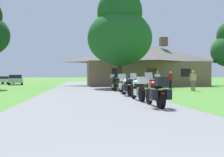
% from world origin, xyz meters
% --- Properties ---
extents(ground_plane, '(500.00, 500.00, 0.00)m').
position_xyz_m(ground_plane, '(0.00, 20.00, 0.00)').
color(ground_plane, '#4C8433').
extents(asphalt_driveway, '(6.40, 80.00, 0.06)m').
position_xyz_m(asphalt_driveway, '(0.00, 18.00, 0.03)').
color(asphalt_driveway, slate).
rests_on(asphalt_driveway, ground).
extents(motorcycle_red_nearest_to_camera, '(0.74, 2.08, 1.30)m').
position_xyz_m(motorcycle_red_nearest_to_camera, '(2.10, 8.62, 0.61)').
color(motorcycle_red_nearest_to_camera, black).
rests_on(motorcycle_red_nearest_to_camera, asphalt_driveway).
extents(motorcycle_white_second_in_row, '(0.66, 2.08, 1.30)m').
position_xyz_m(motorcycle_white_second_in_row, '(2.02, 11.37, 0.62)').
color(motorcycle_white_second_in_row, black).
rests_on(motorcycle_white_second_in_row, asphalt_driveway).
extents(motorcycle_white_third_in_row, '(0.83, 2.08, 1.30)m').
position_xyz_m(motorcycle_white_third_in_row, '(2.06, 14.37, 0.61)').
color(motorcycle_white_third_in_row, black).
rests_on(motorcycle_white_third_in_row, asphalt_driveway).
extents(motorcycle_yellow_fourth_in_row, '(0.77, 2.08, 1.30)m').
position_xyz_m(motorcycle_yellow_fourth_in_row, '(2.23, 17.01, 0.61)').
color(motorcycle_yellow_fourth_in_row, black).
rests_on(motorcycle_yellow_fourth_in_row, asphalt_driveway).
extents(motorcycle_red_farthest_in_row, '(0.66, 2.08, 1.30)m').
position_xyz_m(motorcycle_red_farthest_in_row, '(1.99, 20.01, 0.62)').
color(motorcycle_red_farthest_in_row, black).
rests_on(motorcycle_red_farthest_in_row, asphalt_driveway).
extents(stone_lodge, '(15.00, 8.00, 6.16)m').
position_xyz_m(stone_lodge, '(7.37, 32.10, 2.71)').
color(stone_lodge, brown).
rests_on(stone_lodge, ground).
extents(bystander_red_shirt_near_lodge, '(0.34, 0.52, 1.67)m').
position_xyz_m(bystander_red_shirt_near_lodge, '(7.89, 23.68, 0.93)').
color(bystander_red_shirt_near_lodge, black).
rests_on(bystander_red_shirt_near_lodge, ground).
extents(bystander_white_shirt_beside_signpost, '(0.55, 0.24, 1.69)m').
position_xyz_m(bystander_white_shirt_beside_signpost, '(6.34, 22.84, 0.95)').
color(bystander_white_shirt_beside_signpost, black).
rests_on(bystander_white_shirt_beside_signpost, ground).
extents(bystander_tan_shirt_by_tree, '(0.54, 0.27, 1.67)m').
position_xyz_m(bystander_tan_shirt_by_tree, '(8.43, 19.76, 0.93)').
color(bystander_tan_shirt_by_tree, '#75664C').
rests_on(bystander_tan_shirt_by_tree, ground).
extents(tree_by_lodge_front, '(6.20, 6.20, 9.65)m').
position_xyz_m(tree_by_lodge_front, '(3.12, 24.48, 5.58)').
color(tree_by_lodge_front, '#422D19').
rests_on(tree_by_lodge_front, ground).
extents(parked_silver_suv_far_left, '(2.79, 4.89, 1.40)m').
position_xyz_m(parked_silver_suv_far_left, '(-9.68, 38.13, 0.78)').
color(parked_silver_suv_far_left, '#ADAFB7').
rests_on(parked_silver_suv_far_left, ground).
extents(parked_white_sedan_far_left, '(2.13, 4.31, 1.20)m').
position_xyz_m(parked_white_sedan_far_left, '(-12.20, 42.36, 0.64)').
color(parked_white_sedan_far_left, silver).
rests_on(parked_white_sedan_far_left, ground).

